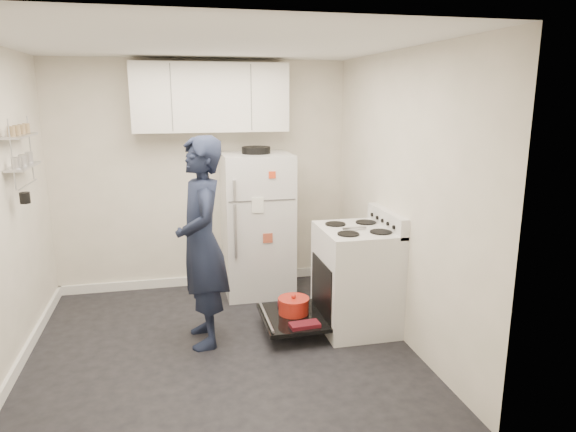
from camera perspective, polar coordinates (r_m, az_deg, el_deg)
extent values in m
cube|color=black|center=(4.60, -7.52, -14.29)|extent=(3.20, 3.20, 0.01)
cube|color=white|center=(4.11, -8.62, 18.44)|extent=(3.20, 3.20, 0.01)
cube|color=beige|center=(5.75, -9.43, 4.36)|extent=(3.20, 0.01, 2.50)
cube|color=beige|center=(2.64, -4.98, -5.96)|extent=(3.20, 0.01, 2.50)
cube|color=beige|center=(4.59, 12.29, 2.03)|extent=(0.01, 3.20, 2.50)
cube|color=white|center=(4.74, -27.63, -14.27)|extent=(0.03, 3.20, 0.10)
cube|color=white|center=(6.03, -8.99, -7.00)|extent=(3.20, 0.03, 0.10)
cube|color=silver|center=(4.81, 7.54, -7.04)|extent=(0.65, 0.76, 0.92)
cube|color=black|center=(4.81, 6.72, -7.79)|extent=(0.53, 0.60, 0.52)
cube|color=orange|center=(4.90, 9.73, -7.48)|extent=(0.02, 0.56, 0.46)
cylinder|color=black|center=(4.89, 7.23, -9.70)|extent=(0.34, 0.34, 0.02)
cube|color=silver|center=(4.76, 10.96, -0.48)|extent=(0.08, 0.76, 0.18)
cube|color=silver|center=(4.67, 7.71, -1.56)|extent=(0.65, 0.76, 0.03)
cube|color=#B2B2B7|center=(4.60, 7.36, -1.33)|extent=(0.22, 0.03, 0.01)
cube|color=black|center=(4.77, 0.51, -11.21)|extent=(0.55, 0.70, 0.03)
cylinder|color=#B2B2B7|center=(4.71, -2.45, -11.06)|extent=(0.02, 0.66, 0.02)
cylinder|color=red|center=(4.79, 0.63, -10.04)|extent=(0.28, 0.28, 0.13)
cylinder|color=red|center=(4.76, 0.63, -9.21)|extent=(0.29, 0.29, 0.02)
sphere|color=red|center=(4.75, 0.63, -8.90)|extent=(0.04, 0.04, 0.04)
cube|color=maroon|center=(4.55, 1.86, -12.00)|extent=(0.27, 0.15, 0.04)
cube|color=maroon|center=(5.00, 0.36, -9.56)|extent=(0.28, 0.18, 0.04)
cube|color=silver|center=(5.56, -3.45, -0.90)|extent=(0.72, 0.70, 1.53)
cube|color=#4C4C4C|center=(5.15, -2.85, 1.72)|extent=(0.68, 0.01, 0.01)
cube|color=#B2B2B7|center=(5.07, -5.96, 2.86)|extent=(0.03, 0.03, 0.20)
cube|color=#B2B2B7|center=(5.16, -5.85, -1.73)|extent=(0.03, 0.03, 0.55)
cylinder|color=black|center=(5.42, -3.57, 7.32)|extent=(0.30, 0.30, 0.07)
cube|color=white|center=(5.14, -3.39, 1.22)|extent=(0.12, 0.01, 0.16)
cube|color=#B14C32|center=(5.24, -2.26, -2.47)|extent=(0.10, 0.01, 0.10)
cube|color=#EE431C|center=(5.12, -1.77, 4.59)|extent=(0.07, 0.01, 0.07)
cube|color=silver|center=(5.52, -8.59, 12.89)|extent=(1.60, 0.33, 0.70)
cube|color=#B2B2B7|center=(4.74, -27.64, 7.90)|extent=(0.14, 0.60, 0.02)
cube|color=#B2B2B7|center=(4.76, -27.32, 4.91)|extent=(0.14, 0.60, 0.02)
cylinder|color=black|center=(4.61, -27.20, 1.80)|extent=(0.08, 0.08, 0.09)
imported|color=#161D32|center=(4.41, -9.57, -2.97)|extent=(0.48, 0.69, 1.80)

